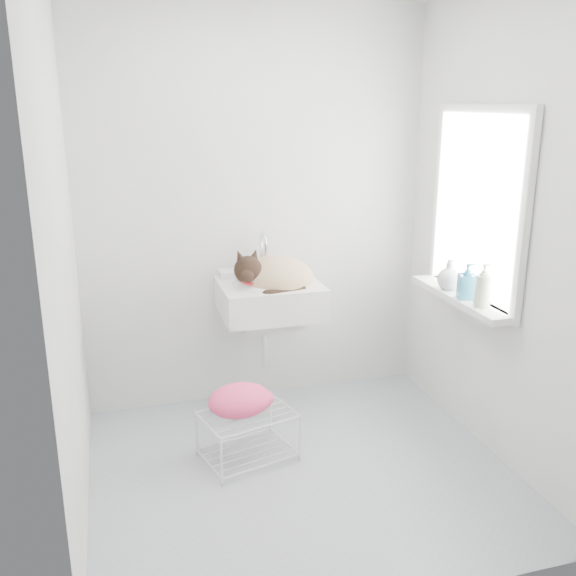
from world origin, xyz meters
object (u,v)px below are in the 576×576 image
object	(u,v)px
sink	(269,283)
bottle_b	(466,298)
wire_rack	(248,434)
bottle_a	(481,307)
cat	(272,277)
bottle_c	(448,289)

from	to	relation	value
sink	bottle_b	bearing A→B (deg)	-31.98
wire_rack	bottle_a	world-z (taller)	bottle_a
cat	bottle_a	size ratio (longest dim) A/B	2.45
bottle_b	sink	bearing A→B (deg)	148.02
bottle_a	cat	bearing A→B (deg)	142.23
sink	bottle_c	world-z (taller)	sink
bottle_b	bottle_c	distance (m)	0.19
bottle_c	bottle_a	bearing A→B (deg)	-90.00
bottle_a	bottle_c	distance (m)	0.35
sink	bottle_c	xyz separation A→B (m)	(0.98, -0.42, 0.00)
cat	bottle_c	size ratio (longest dim) A/B	2.82
bottle_a	bottle_b	world-z (taller)	same
cat	bottle_b	world-z (taller)	cat
wire_rack	bottle_a	size ratio (longest dim) A/B	2.32
wire_rack	bottle_a	distance (m)	1.45
sink	bottle_c	bearing A→B (deg)	-23.10
sink	wire_rack	xyz separation A→B (m)	(-0.27, -0.54, -0.70)
bottle_a	wire_rack	bearing A→B (deg)	169.65
bottle_c	wire_rack	bearing A→B (deg)	-174.36
cat	bottle_a	distance (m)	1.23
bottle_a	bottle_c	bearing A→B (deg)	90.00
cat	bottle_c	world-z (taller)	cat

